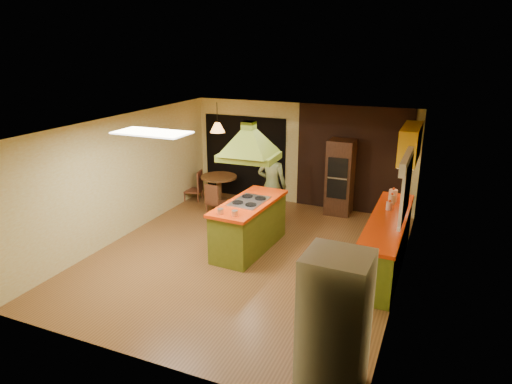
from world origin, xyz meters
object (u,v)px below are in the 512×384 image
at_px(kitchen_island, 249,225).
at_px(wall_oven, 340,177).
at_px(canister_large, 393,196).
at_px(refrigerator, 334,325).
at_px(dining_table, 219,184).
at_px(man, 272,186).

height_order(kitchen_island, wall_oven, wall_oven).
bearing_deg(canister_large, refrigerator, -90.90).
distance_m(kitchen_island, dining_table, 2.89).
xyz_separation_m(kitchen_island, canister_large, (2.49, 1.24, 0.54)).
bearing_deg(wall_oven, man, -131.79).
xyz_separation_m(refrigerator, wall_oven, (-1.28, 5.76, 0.02)).
bearing_deg(refrigerator, man, 120.68).
relative_size(wall_oven, dining_table, 1.96).
xyz_separation_m(wall_oven, dining_table, (-2.97, -0.39, -0.41)).
bearing_deg(wall_oven, kitchen_island, -112.83).
distance_m(man, refrigerator, 5.10).
bearing_deg(kitchen_island, dining_table, 132.44).
xyz_separation_m(refrigerator, canister_large, (0.07, 4.36, 0.18)).
height_order(man, dining_table, man).
distance_m(wall_oven, canister_large, 1.95).
relative_size(man, canister_large, 7.53).
height_order(kitchen_island, canister_large, canister_large).
relative_size(kitchen_island, wall_oven, 1.14).
distance_m(refrigerator, dining_table, 6.86).
relative_size(kitchen_island, refrigerator, 1.16).
distance_m(kitchen_island, canister_large, 2.83).
bearing_deg(man, canister_large, 176.54).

